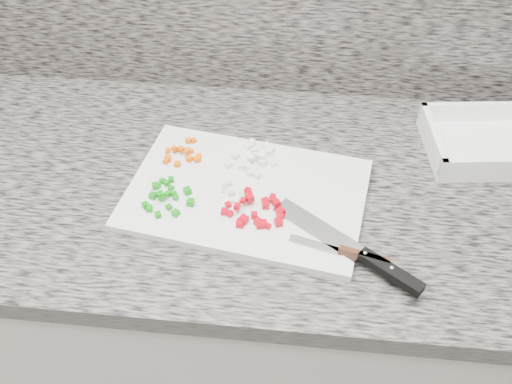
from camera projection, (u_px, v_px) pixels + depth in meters
cabinet at (224, 312)px, 1.42m from camera, size 3.92×0.62×0.86m
countertop at (214, 184)px, 1.10m from camera, size 3.96×0.64×0.04m
cutting_board at (246, 194)px, 1.04m from camera, size 0.47×0.35×0.01m
carrot_pile at (182, 153)px, 1.10m from camera, size 0.07×0.09×0.02m
onion_pile at (255, 158)px, 1.09m from camera, size 0.10×0.11×0.02m
green_pepper_pile at (167, 197)px, 1.02m from camera, size 0.09×0.10×0.02m
red_pepper_pile at (257, 210)px, 1.00m from camera, size 0.11×0.09×0.02m
garlic_pile at (235, 193)px, 1.03m from camera, size 0.05×0.05×0.01m
chef_knife at (364, 256)px, 0.93m from camera, size 0.25×0.19×0.02m
paring_knife at (351, 254)px, 0.93m from camera, size 0.17×0.06×0.02m
tray at (491, 144)px, 1.13m from camera, size 0.27×0.21×0.05m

